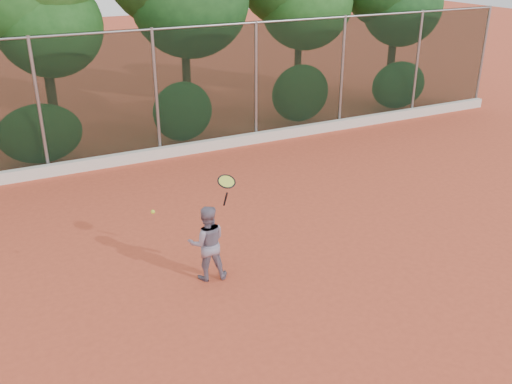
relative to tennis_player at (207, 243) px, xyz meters
name	(u,v)px	position (x,y,z in m)	size (l,w,h in m)	color
ground	(281,275)	(1.19, -0.53, -0.70)	(80.00, 80.00, 0.00)	#CC4D30
concrete_curb	(162,153)	(1.19, 6.29, -0.55)	(24.00, 0.20, 0.30)	silver
tennis_player	(207,243)	(0.00, 0.00, 0.00)	(0.68, 0.53, 1.39)	gray
chainlink_fence	(156,91)	(1.19, 6.47, 1.16)	(24.09, 0.09, 3.50)	black
tennis_racket	(226,184)	(0.35, -0.10, 1.10)	(0.32, 0.30, 0.58)	black
tennis_ball_in_flight	(153,212)	(-1.08, -0.60, 1.10)	(0.07, 0.07, 0.07)	#D3E734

